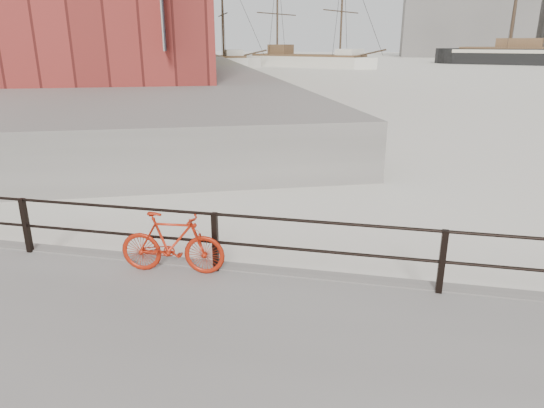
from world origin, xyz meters
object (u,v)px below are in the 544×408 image
at_px(workboat_far, 47,81).
at_px(workboat_near, 68,89).
at_px(schooner_mid, 307,67).
at_px(bicycle, 172,243).
at_px(schooner_left, 190,68).

bearing_deg(workboat_far, workboat_near, -48.81).
bearing_deg(schooner_mid, workboat_near, -86.03).
bearing_deg(bicycle, workboat_far, 123.05).
distance_m(schooner_mid, workboat_far, 41.75).
height_order(schooner_left, workboat_near, schooner_left).
relative_size(bicycle, schooner_mid, 0.07).
bearing_deg(schooner_mid, bicycle, -60.10).
height_order(schooner_mid, schooner_left, schooner_mid).
relative_size(schooner_left, workboat_far, 2.34).
relative_size(bicycle, workboat_far, 0.17).
bearing_deg(workboat_far, bicycle, -55.71).
relative_size(schooner_mid, schooner_left, 1.10).
distance_m(bicycle, schooner_mid, 75.43).
bearing_deg(schooner_left, workboat_near, -110.74).
xyz_separation_m(schooner_mid, workboat_far, (-22.72, -35.03, 0.00)).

